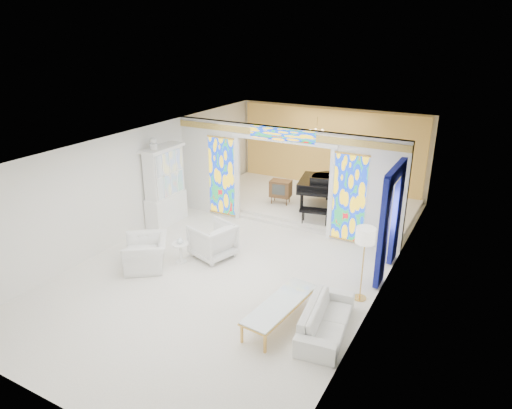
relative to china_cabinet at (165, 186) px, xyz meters
The scene contains 24 objects.
floor 3.47m from the china_cabinet, 10.50° to the right, with size 12.00×12.00×0.00m, color white.
ceiling 3.75m from the china_cabinet, 10.50° to the right, with size 7.00×12.00×0.02m, color white.
wall_back 6.30m from the china_cabinet, 59.24° to the left, with size 7.00×0.02×3.00m, color silver.
wall_front 7.35m from the china_cabinet, 64.01° to the right, with size 7.00×0.02×3.00m, color silver.
wall_left 0.74m from the china_cabinet, 115.42° to the right, with size 0.02×12.00×3.00m, color silver.
wall_right 6.75m from the china_cabinet, ahead, with size 0.02×12.00×3.00m, color silver.
partition_wall 3.54m from the china_cabinet, 23.50° to the left, with size 7.00×0.22×3.00m.
stained_glass_left 1.76m from the china_cabinet, 47.47° to the left, with size 0.90×0.04×2.40m, color gold.
stained_glass_right 5.41m from the china_cabinet, 13.85° to the left, with size 0.90×0.04×2.40m, color gold.
stained_glass_transom 3.84m from the china_cabinet, 21.91° to the left, with size 2.00×0.04×0.34m, color gold.
alcove_platform 4.88m from the china_cabinet, 47.45° to the left, with size 6.80×3.80×0.18m, color white.
gold_curtain_back 6.19m from the china_cabinet, 58.67° to the left, with size 6.70×0.10×2.90m, color gold.
chandelier 5.02m from the china_cabinet, 44.89° to the left, with size 0.48×0.48×0.30m, color gold.
blue_drapes 6.63m from the china_cabinet, ahead, with size 0.14×1.85×2.65m.
china_cabinet is the anchor object (origin of this frame).
armchair_left 2.89m from the china_cabinet, 61.35° to the right, with size 1.17×1.02×0.76m, color white.
armchair_right 2.83m from the china_cabinet, 25.64° to the right, with size 0.97×1.00×0.91m, color white.
sofa 6.82m from the china_cabinet, 24.29° to the right, with size 2.00×0.78×0.58m, color silver.
side_table 2.80m from the china_cabinet, 43.65° to the right, with size 0.49×0.49×0.53m.
vase 2.73m from the china_cabinet, 43.65° to the right, with size 0.17×0.17×0.18m, color white.
coffee_table 6.07m from the china_cabinet, 29.18° to the right, with size 0.84×2.10×0.46m.
floor_lamp 6.56m from the china_cabinet, 11.57° to the right, with size 0.46×0.46×1.70m.
grand_piano 5.12m from the china_cabinet, 39.99° to the left, with size 1.94×2.98×1.10m.
tv_console 3.75m from the china_cabinet, 47.42° to the left, with size 0.72×0.54×0.77m.
Camera 1 is at (5.32, -9.39, 5.55)m, focal length 32.00 mm.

